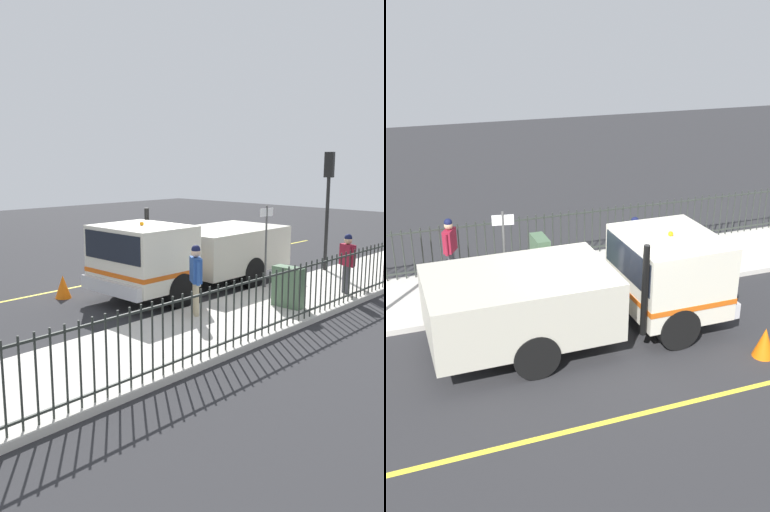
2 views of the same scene
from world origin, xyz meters
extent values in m
plane|color=#2B2B2D|center=(0.00, 0.00, 0.00)|extent=(58.19, 58.19, 0.00)
cube|color=beige|center=(3.11, 0.00, 0.07)|extent=(2.91, 26.45, 0.14)
cube|color=yellow|center=(-2.76, 0.00, 0.00)|extent=(0.12, 23.80, 0.01)
cube|color=silver|center=(0.15, -1.41, 1.32)|extent=(2.47, 2.07, 1.68)
cube|color=black|center=(0.15, -1.41, 1.69)|extent=(2.27, 2.11, 0.74)
cube|color=beige|center=(0.15, 2.08, 1.13)|extent=(2.47, 3.88, 1.29)
cube|color=silver|center=(0.15, -2.52, 0.63)|extent=(2.34, 0.20, 0.36)
cube|color=#DB5914|center=(0.15, -1.41, 0.95)|extent=(2.49, 2.09, 0.12)
cylinder|color=black|center=(1.26, -1.10, 0.48)|extent=(0.30, 0.96, 0.96)
cylinder|color=black|center=(-0.96, -1.10, 0.48)|extent=(0.30, 0.96, 0.96)
cylinder|color=black|center=(1.26, 2.08, 0.48)|extent=(0.30, 0.96, 0.96)
cylinder|color=black|center=(-0.96, 2.08, 0.48)|extent=(0.30, 0.96, 0.96)
sphere|color=orange|center=(0.15, -1.41, 2.21)|extent=(0.12, 0.12, 0.12)
cylinder|color=black|center=(-0.93, -0.28, 1.49)|extent=(0.14, 0.14, 2.01)
cube|color=#264C99|center=(2.33, -1.58, 1.27)|extent=(0.53, 0.47, 0.62)
sphere|color=beige|center=(2.33, -1.58, 1.70)|extent=(0.23, 0.23, 0.23)
sphere|color=#14193F|center=(2.33, -1.58, 1.78)|extent=(0.22, 0.22, 0.22)
cylinder|color=tan|center=(2.40, -1.63, 0.55)|extent=(0.12, 0.12, 0.83)
cylinder|color=tan|center=(2.25, -1.53, 0.55)|extent=(0.12, 0.12, 0.83)
cylinder|color=#264C99|center=(2.55, -1.74, 1.24)|extent=(0.09, 0.09, 0.59)
cylinder|color=#264C99|center=(2.10, -1.42, 1.24)|extent=(0.09, 0.09, 0.59)
cube|color=maroon|center=(3.95, 2.98, 1.25)|extent=(0.53, 0.42, 0.61)
sphere|color=tan|center=(3.95, 2.98, 1.67)|extent=(0.23, 0.23, 0.23)
sphere|color=#14193F|center=(3.95, 2.98, 1.75)|extent=(0.21, 0.21, 0.21)
cylinder|color=#3F3F47|center=(4.02, 2.94, 0.54)|extent=(0.12, 0.12, 0.81)
cylinder|color=#3F3F47|center=(3.87, 3.02, 0.54)|extent=(0.12, 0.12, 0.81)
cylinder|color=maroon|center=(4.19, 2.85, 1.22)|extent=(0.09, 0.09, 0.58)
cylinder|color=maroon|center=(3.70, 3.10, 1.22)|extent=(0.09, 0.09, 0.58)
cylinder|color=#2D332D|center=(4.42, -7.58, 0.83)|extent=(0.04, 0.04, 1.39)
cylinder|color=#2D332D|center=(4.42, -7.33, 0.83)|extent=(0.04, 0.04, 1.39)
cylinder|color=#2D332D|center=(4.42, -7.09, 0.83)|extent=(0.04, 0.04, 1.39)
cylinder|color=#2D332D|center=(4.42, -6.84, 0.83)|extent=(0.04, 0.04, 1.39)
cylinder|color=#2D332D|center=(4.42, -6.60, 0.83)|extent=(0.04, 0.04, 1.39)
cylinder|color=#2D332D|center=(4.42, -6.35, 0.83)|extent=(0.04, 0.04, 1.39)
cylinder|color=#2D332D|center=(4.42, -6.11, 0.83)|extent=(0.04, 0.04, 1.39)
cylinder|color=#2D332D|center=(4.42, -5.86, 0.83)|extent=(0.04, 0.04, 1.39)
cylinder|color=#2D332D|center=(4.42, -5.62, 0.83)|extent=(0.04, 0.04, 1.39)
cylinder|color=#2D332D|center=(4.42, -5.38, 0.83)|extent=(0.04, 0.04, 1.39)
cylinder|color=#2D332D|center=(4.42, -5.13, 0.83)|extent=(0.04, 0.04, 1.39)
cylinder|color=#2D332D|center=(4.42, -4.89, 0.83)|extent=(0.04, 0.04, 1.39)
cylinder|color=#2D332D|center=(4.42, -4.64, 0.83)|extent=(0.04, 0.04, 1.39)
cylinder|color=#2D332D|center=(4.42, -4.40, 0.83)|extent=(0.04, 0.04, 1.39)
cylinder|color=#2D332D|center=(4.42, -4.15, 0.83)|extent=(0.04, 0.04, 1.39)
cylinder|color=#2D332D|center=(4.42, -3.91, 0.83)|extent=(0.04, 0.04, 1.39)
cylinder|color=#2D332D|center=(4.42, -3.67, 0.83)|extent=(0.04, 0.04, 1.39)
cylinder|color=#2D332D|center=(4.42, -3.42, 0.83)|extent=(0.04, 0.04, 1.39)
cylinder|color=#2D332D|center=(4.42, -3.18, 0.83)|extent=(0.04, 0.04, 1.39)
cylinder|color=#2D332D|center=(4.42, -2.93, 0.83)|extent=(0.04, 0.04, 1.39)
cylinder|color=#2D332D|center=(4.42, -2.69, 0.83)|extent=(0.04, 0.04, 1.39)
cylinder|color=#2D332D|center=(4.42, -2.44, 0.83)|extent=(0.04, 0.04, 1.39)
cylinder|color=#2D332D|center=(4.42, -2.20, 0.83)|extent=(0.04, 0.04, 1.39)
cylinder|color=#2D332D|center=(4.42, -1.95, 0.83)|extent=(0.04, 0.04, 1.39)
cylinder|color=#2D332D|center=(4.42, -1.71, 0.83)|extent=(0.04, 0.04, 1.39)
cylinder|color=#2D332D|center=(4.42, -1.47, 0.83)|extent=(0.04, 0.04, 1.39)
cylinder|color=#2D332D|center=(4.42, -1.22, 0.83)|extent=(0.04, 0.04, 1.39)
cylinder|color=#2D332D|center=(4.42, -0.98, 0.83)|extent=(0.04, 0.04, 1.39)
cylinder|color=#2D332D|center=(4.42, -0.73, 0.83)|extent=(0.04, 0.04, 1.39)
cylinder|color=#2D332D|center=(4.42, -0.49, 0.83)|extent=(0.04, 0.04, 1.39)
cylinder|color=#2D332D|center=(4.42, -0.24, 0.83)|extent=(0.04, 0.04, 1.39)
cylinder|color=#2D332D|center=(4.42, 0.00, 0.83)|extent=(0.04, 0.04, 1.39)
cylinder|color=#2D332D|center=(4.42, 0.24, 0.83)|extent=(0.04, 0.04, 1.39)
cylinder|color=#2D332D|center=(4.42, 0.49, 0.83)|extent=(0.04, 0.04, 1.39)
cylinder|color=#2D332D|center=(4.42, 0.73, 0.83)|extent=(0.04, 0.04, 1.39)
cylinder|color=#2D332D|center=(4.42, 0.98, 0.83)|extent=(0.04, 0.04, 1.39)
cylinder|color=#2D332D|center=(4.42, 1.22, 0.83)|extent=(0.04, 0.04, 1.39)
cylinder|color=#2D332D|center=(4.42, 1.47, 0.83)|extent=(0.04, 0.04, 1.39)
cylinder|color=#2D332D|center=(4.42, 1.71, 0.83)|extent=(0.04, 0.04, 1.39)
cylinder|color=#2D332D|center=(4.42, 1.95, 0.83)|extent=(0.04, 0.04, 1.39)
cylinder|color=#2D332D|center=(4.42, 2.20, 0.83)|extent=(0.04, 0.04, 1.39)
cylinder|color=#2D332D|center=(4.42, 2.44, 0.83)|extent=(0.04, 0.04, 1.39)
cylinder|color=#2D332D|center=(4.42, 2.69, 0.83)|extent=(0.04, 0.04, 1.39)
cylinder|color=#2D332D|center=(4.42, 2.93, 0.83)|extent=(0.04, 0.04, 1.39)
cylinder|color=#2D332D|center=(4.42, 3.18, 0.83)|extent=(0.04, 0.04, 1.39)
cylinder|color=#2D332D|center=(4.42, 3.42, 0.83)|extent=(0.04, 0.04, 1.39)
cylinder|color=#2D332D|center=(4.42, 3.67, 0.83)|extent=(0.04, 0.04, 1.39)
cylinder|color=#2D332D|center=(4.42, 3.91, 0.83)|extent=(0.04, 0.04, 1.39)
cylinder|color=#2D332D|center=(4.42, 4.15, 0.83)|extent=(0.04, 0.04, 1.39)
cylinder|color=#2D332D|center=(4.42, 4.40, 0.83)|extent=(0.04, 0.04, 1.39)
cube|color=#2D332D|center=(4.42, 0.00, 1.42)|extent=(0.04, 22.48, 0.04)
cube|color=#2D332D|center=(4.42, 0.00, 0.30)|extent=(0.04, 22.48, 0.04)
cylinder|color=black|center=(1.83, 5.52, 2.16)|extent=(0.12, 0.12, 4.05)
cube|color=black|center=(1.83, 5.52, 3.76)|extent=(0.33, 0.26, 0.85)
sphere|color=red|center=(1.83, 5.52, 4.01)|extent=(0.16, 0.16, 0.16)
sphere|color=yellow|center=(1.83, 5.52, 3.76)|extent=(0.16, 0.16, 0.16)
sphere|color=green|center=(1.83, 5.52, 3.50)|extent=(0.16, 0.16, 0.16)
cube|color=#4C6B4C|center=(3.53, 0.64, 0.66)|extent=(0.82, 0.37, 1.06)
cone|color=orange|center=(-1.90, -2.65, 0.33)|extent=(0.46, 0.46, 0.66)
cylinder|color=#4C4C4C|center=(1.82, 1.99, 1.36)|extent=(0.06, 0.06, 2.46)
cube|color=white|center=(1.82, 1.99, 2.39)|extent=(0.11, 0.50, 0.24)
camera|label=1|loc=(10.78, -10.56, 3.85)|focal=36.49mm
camera|label=2|loc=(-10.31, 4.60, 6.65)|focal=40.14mm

